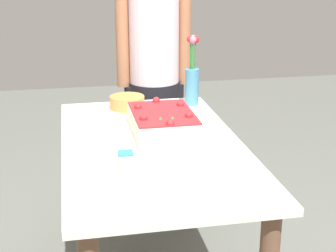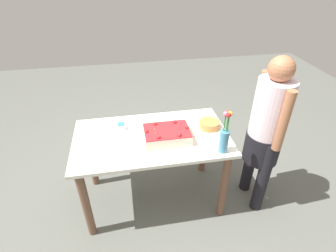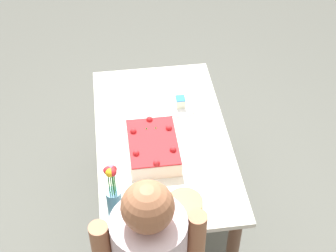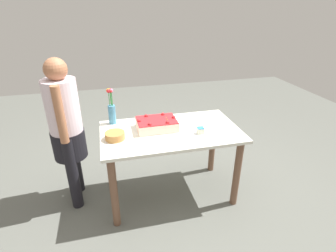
% 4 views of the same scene
% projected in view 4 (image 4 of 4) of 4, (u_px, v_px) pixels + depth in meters
% --- Properties ---
extents(ground_plane, '(8.00, 8.00, 0.00)m').
position_uv_depth(ground_plane, '(170.00, 193.00, 2.90)').
color(ground_plane, '#5B5D56').
extents(dining_table, '(1.35, 0.77, 0.77)m').
position_uv_depth(dining_table, '(171.00, 143.00, 2.62)').
color(dining_table, silver).
rests_on(dining_table, ground_plane).
extents(sheet_cake, '(0.39, 0.28, 0.12)m').
position_uv_depth(sheet_cake, '(157.00, 124.00, 2.57)').
color(sheet_cake, '#FCE3CD').
rests_on(sheet_cake, dining_table).
extents(serving_plate_with_slice, '(0.21, 0.21, 0.07)m').
position_uv_depth(serving_plate_with_slice, '(200.00, 133.00, 2.48)').
color(serving_plate_with_slice, white).
rests_on(serving_plate_with_slice, dining_table).
extents(cake_knife, '(0.18, 0.14, 0.00)m').
position_uv_depth(cake_knife, '(209.00, 117.00, 2.84)').
color(cake_knife, silver).
rests_on(cake_knife, dining_table).
extents(flower_vase, '(0.07, 0.07, 0.37)m').
position_uv_depth(flower_vase, '(112.00, 109.00, 2.64)').
color(flower_vase, teal).
rests_on(flower_vase, dining_table).
extents(fruit_bowl, '(0.18, 0.18, 0.07)m').
position_uv_depth(fruit_bowl, '(115.00, 136.00, 2.39)').
color(fruit_bowl, '#BE8142').
rests_on(fruit_bowl, dining_table).
extents(person_standing, '(0.31, 0.45, 1.49)m').
position_uv_depth(person_standing, '(66.00, 126.00, 2.46)').
color(person_standing, black).
rests_on(person_standing, ground_plane).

